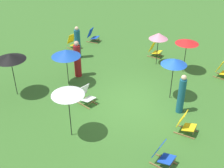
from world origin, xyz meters
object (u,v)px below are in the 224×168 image
at_px(person_0, 78,43).
at_px(umbrella_0, 187,42).
at_px(deckchair_1, 155,50).
at_px(person_1, 181,95).
at_px(deckchair_0, 73,42).
at_px(umbrella_5, 66,53).
at_px(deckchair_7, 163,155).
at_px(deckchair_2, 223,70).
at_px(deckchair_5, 185,124).
at_px(umbrella_4, 68,92).
at_px(deckchair_8, 93,36).
at_px(umbrella_2, 10,57).
at_px(umbrella_1, 159,36).
at_px(person_2, 77,60).
at_px(umbrella_3, 174,62).
at_px(deckchair_6, 86,96).

bearing_deg(person_0, umbrella_0, -102.83).
relative_size(deckchair_1, person_1, 0.50).
xyz_separation_m(deckchair_0, umbrella_5, (-3.26, -2.39, 1.21)).
bearing_deg(deckchair_7, deckchair_2, 1.57).
height_order(deckchair_5, umbrella_4, umbrella_4).
xyz_separation_m(umbrella_5, person_0, (2.44, 1.37, -0.75)).
xyz_separation_m(umbrella_0, umbrella_5, (-4.02, 3.97, -0.02)).
bearing_deg(deckchair_8, umbrella_5, -166.94).
xyz_separation_m(umbrella_2, umbrella_4, (-0.77, -3.70, 0.04)).
bearing_deg(deckchair_7, deckchair_8, 50.82).
bearing_deg(umbrella_0, umbrella_1, 89.95).
distance_m(deckchair_1, person_2, 4.52).
distance_m(deckchair_0, umbrella_1, 5.10).
bearing_deg(umbrella_3, umbrella_4, 154.34).
bearing_deg(umbrella_2, deckchair_5, -77.31).
bearing_deg(deckchair_2, umbrella_3, 160.99).
distance_m(deckchair_5, umbrella_1, 5.48).
bearing_deg(umbrella_5, deckchair_0, 36.16).
xyz_separation_m(deckchair_2, deckchair_6, (-5.27, 4.13, 0.00)).
height_order(deckchair_2, person_2, person_2).
xyz_separation_m(deckchair_5, person_2, (1.16, 5.81, 0.48)).
bearing_deg(deckchair_2, umbrella_4, 160.31).
bearing_deg(deckchair_1, deckchair_6, 173.74).
height_order(deckchair_2, deckchair_5, same).
distance_m(deckchair_1, umbrella_3, 4.29).
bearing_deg(umbrella_2, umbrella_3, -59.33).
xyz_separation_m(deckchair_0, deckchair_7, (-5.38, -8.03, 0.00)).
bearing_deg(umbrella_1, deckchair_8, 81.99).
relative_size(umbrella_2, person_1, 1.16).
bearing_deg(deckchair_6, umbrella_5, 75.31).
bearing_deg(deckchair_2, umbrella_2, 137.60).
bearing_deg(deckchair_0, deckchair_7, -117.01).
height_order(deckchair_6, person_2, person_2).
height_order(deckchair_1, umbrella_3, umbrella_3).
xyz_separation_m(deckchair_6, umbrella_1, (4.78, -0.91, 1.19)).
height_order(umbrella_5, person_0, person_0).
relative_size(deckchair_8, umbrella_0, 0.49).
xyz_separation_m(deckchair_0, deckchair_8, (1.40, -0.36, 0.00)).
height_order(umbrella_0, person_1, umbrella_0).
bearing_deg(deckchair_8, umbrella_2, 175.63).
bearing_deg(deckchair_1, deckchair_7, -154.51).
distance_m(person_1, person_2, 5.19).
relative_size(deckchair_0, person_0, 0.48).
xyz_separation_m(umbrella_2, umbrella_3, (3.37, -5.69, -0.08)).
bearing_deg(deckchair_5, umbrella_2, 98.13).
bearing_deg(person_0, umbrella_3, -128.55).
bearing_deg(deckchair_7, person_2, 64.86).
height_order(deckchair_1, person_2, person_2).
xyz_separation_m(deckchair_7, person_0, (4.56, 7.02, 0.46)).
bearing_deg(deckchair_0, deckchair_2, -74.41).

